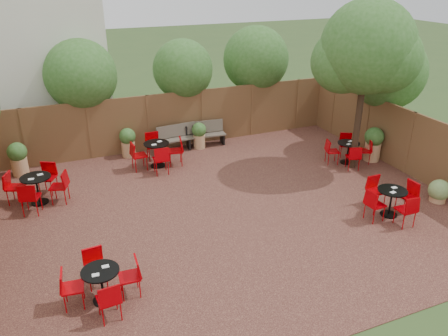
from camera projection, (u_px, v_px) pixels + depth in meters
name	position (u px, v px, depth m)	size (l,w,h in m)	color
ground	(232.00, 208.00, 12.04)	(80.00, 80.00, 0.00)	#354F23
courtyard_paving	(232.00, 208.00, 12.03)	(12.00, 10.00, 0.02)	#361816
fence_back	(176.00, 120.00, 15.83)	(12.00, 0.08, 2.00)	brown
fence_right	(410.00, 143.00, 13.72)	(0.08, 10.00, 2.00)	brown
neighbour_building	(24.00, 29.00, 15.53)	(5.00, 4.00, 8.00)	silver
overhang_foliage	(145.00, 90.00, 12.87)	(15.72, 10.60, 2.54)	#2D5B1D
courtyard_tree	(367.00, 52.00, 12.96)	(2.88, 2.80, 5.22)	black
park_bench_left	(205.00, 133.00, 16.05)	(1.48, 0.57, 0.90)	brown
park_bench_right	(177.00, 137.00, 15.69)	(1.49, 0.61, 0.90)	brown
bistro_tables	(202.00, 184.00, 12.35)	(11.13, 7.45, 0.93)	black
planters	(196.00, 145.00, 14.73)	(11.53, 4.07, 1.15)	tan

